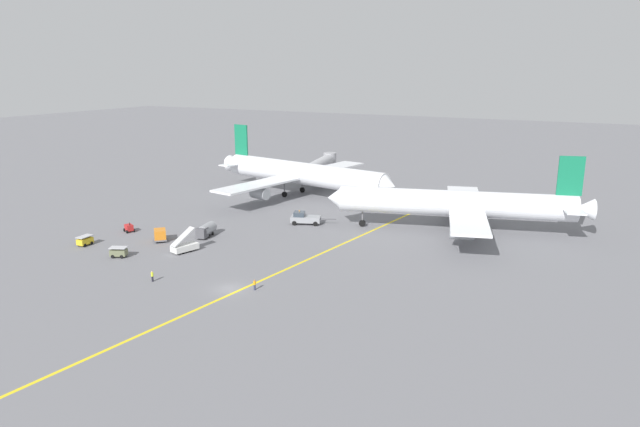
# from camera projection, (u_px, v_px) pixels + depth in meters

# --- Properties ---
(ground_plane) EXTENTS (600.00, 600.00, 0.00)m
(ground_plane) POSITION_uv_depth(u_px,v_px,m) (230.00, 289.00, 79.69)
(ground_plane) COLOR slate
(taxiway_stripe) EXTENTS (17.70, 118.83, 0.01)m
(taxiway_stripe) POSITION_uv_depth(u_px,v_px,m) (284.00, 270.00, 87.01)
(taxiway_stripe) COLOR yellow
(taxiway_stripe) RESTS_ON ground
(airliner_at_gate_left) EXTENTS (50.92, 50.26, 16.11)m
(airliner_at_gate_left) POSITION_uv_depth(u_px,v_px,m) (302.00, 174.00, 136.31)
(airliner_at_gate_left) COLOR white
(airliner_at_gate_left) RESTS_ON ground
(airliner_being_pushed) EXTENTS (48.29, 38.46, 15.10)m
(airliner_being_pushed) POSITION_uv_depth(u_px,v_px,m) (457.00, 204.00, 106.45)
(airliner_being_pushed) COLOR white
(airliner_being_pushed) RESTS_ON ground
(pushback_tug) EXTENTS (9.01, 4.66, 2.77)m
(pushback_tug) POSITION_uv_depth(u_px,v_px,m) (305.00, 218.00, 112.85)
(pushback_tug) COLOR gray
(pushback_tug) RESTS_ON ground
(gse_gpu_cart_small) EXTENTS (2.59, 2.35, 1.90)m
(gse_gpu_cart_small) POSITION_uv_depth(u_px,v_px,m) (129.00, 228.00, 107.44)
(gse_gpu_cart_small) COLOR red
(gse_gpu_cart_small) RESTS_ON ground
(gse_fuel_bowser_stubby) EXTENTS (2.74, 5.16, 2.40)m
(gse_fuel_bowser_stubby) POSITION_uv_depth(u_px,v_px,m) (206.00, 230.00, 104.06)
(gse_fuel_bowser_stubby) COLOR gray
(gse_fuel_bowser_stubby) RESTS_ON ground
(gse_baggage_cart_trailing) EXTENTS (1.70, 2.80, 1.71)m
(gse_baggage_cart_trailing) POSITION_uv_depth(u_px,v_px,m) (85.00, 241.00, 99.14)
(gse_baggage_cart_trailing) COLOR gold
(gse_baggage_cart_trailing) RESTS_ON ground
(gse_container_dolly_flat) EXTENTS (3.81, 3.83, 2.15)m
(gse_container_dolly_flat) POSITION_uv_depth(u_px,v_px,m) (160.00, 235.00, 101.56)
(gse_container_dolly_flat) COLOR slate
(gse_container_dolly_flat) RESTS_ON ground
(gse_baggage_cart_near_cluster) EXTENTS (3.13, 2.54, 1.71)m
(gse_baggage_cart_near_cluster) POSITION_uv_depth(u_px,v_px,m) (119.00, 252.00, 92.98)
(gse_baggage_cart_near_cluster) COLOR #666B4C
(gse_baggage_cart_near_cluster) RESTS_ON ground
(gse_stair_truck_yellow) EXTENTS (3.22, 4.93, 4.06)m
(gse_stair_truck_yellow) POSITION_uv_depth(u_px,v_px,m) (185.00, 246.00, 95.58)
(gse_stair_truck_yellow) COLOR silver
(gse_stair_truck_yellow) RESTS_ON ground
(ground_crew_ramp_agent_by_cones) EXTENTS (0.36, 0.36, 1.61)m
(ground_crew_ramp_agent_by_cones) POSITION_uv_depth(u_px,v_px,m) (152.00, 276.00, 82.29)
(ground_crew_ramp_agent_by_cones) COLOR black
(ground_crew_ramp_agent_by_cones) RESTS_ON ground
(ground_crew_marshaller_foreground) EXTENTS (0.36, 0.36, 1.55)m
(ground_crew_marshaller_foreground) POSITION_uv_depth(u_px,v_px,m) (255.00, 285.00, 79.14)
(ground_crew_marshaller_foreground) COLOR #2D3351
(ground_crew_marshaller_foreground) RESTS_ON ground
(jet_bridge) EXTENTS (7.48, 23.84, 6.03)m
(jet_bridge) POSITION_uv_depth(u_px,v_px,m) (321.00, 163.00, 159.24)
(jet_bridge) COLOR #B7B7BC
(jet_bridge) RESTS_ON ground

